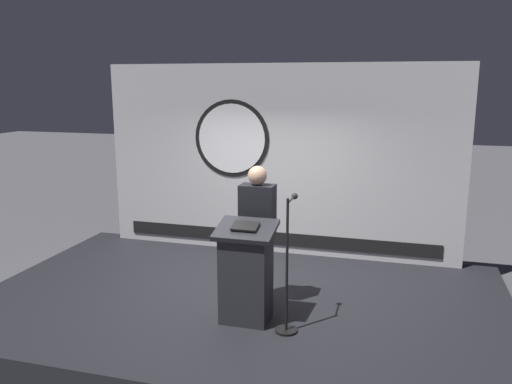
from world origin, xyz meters
TOP-DOWN VIEW (x-y plane):
  - ground_plane at (0.00, 0.00)m, footprint 40.00×40.00m
  - stage_platform at (0.00, 0.00)m, footprint 6.40×4.00m
  - banner_display at (-0.02, 1.85)m, footprint 5.42×0.12m
  - podium at (0.24, -0.57)m, footprint 0.64×0.50m
  - speaker_person at (0.23, -0.09)m, footprint 0.40×0.26m
  - microphone_stand at (0.73, -0.67)m, footprint 0.24×0.49m

SIDE VIEW (x-z plane):
  - ground_plane at x=0.00m, z-range 0.00..0.00m
  - stage_platform at x=0.00m, z-range 0.00..0.30m
  - microphone_stand at x=0.73m, z-range 0.08..1.53m
  - podium at x=0.24m, z-range 0.29..1.41m
  - speaker_person at x=0.23m, z-range 0.32..1.97m
  - banner_display at x=-0.02m, z-range 0.29..3.15m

